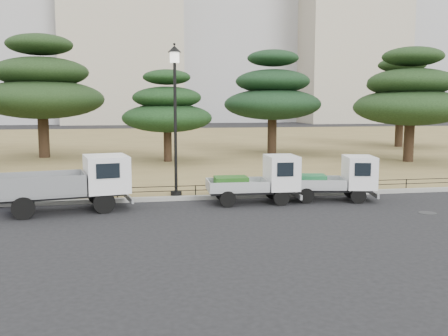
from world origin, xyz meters
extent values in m
plane|color=black|center=(0.00, 0.00, 0.00)|extent=(220.00, 220.00, 0.00)
cube|color=olive|center=(0.00, 30.60, 0.07)|extent=(120.00, 56.00, 0.15)
cube|color=gray|center=(0.00, 2.60, 0.08)|extent=(120.00, 0.25, 0.16)
cylinder|color=black|center=(-4.38, 0.71, 0.37)|extent=(0.76, 0.29, 0.74)
cylinder|color=black|center=(-4.68, 2.28, 0.37)|extent=(0.76, 0.29, 0.74)
cylinder|color=black|center=(-6.89, 0.22, 0.37)|extent=(0.76, 0.29, 0.74)
cylinder|color=black|center=(-7.20, 1.79, 0.37)|extent=(0.76, 0.29, 0.74)
cube|color=#2D2D30|center=(-5.75, 1.26, 0.57)|extent=(4.23, 1.66, 0.13)
cube|color=slate|center=(-6.48, 1.11, 0.99)|extent=(3.13, 2.14, 0.72)
cube|color=silver|center=(-4.32, 1.54, 1.27)|extent=(1.75, 2.00, 1.27)
cylinder|color=black|center=(1.94, 0.90, 0.30)|extent=(0.60, 0.18, 0.59)
cylinder|color=black|center=(1.98, 2.21, 0.30)|extent=(0.60, 0.18, 0.59)
cylinder|color=black|center=(-0.04, 0.97, 0.30)|extent=(0.60, 0.18, 0.59)
cylinder|color=black|center=(0.00, 2.27, 0.30)|extent=(0.60, 0.18, 0.59)
cube|color=#2D2D30|center=(1.00, 1.59, 0.44)|extent=(3.22, 0.83, 0.14)
cube|color=#A9ADB0|center=(0.42, 1.60, 0.70)|extent=(2.25, 1.42, 0.40)
cube|color=silver|center=(2.12, 1.55, 1.14)|extent=(1.16, 1.50, 1.28)
cube|color=#215518|center=(0.20, 1.61, 0.80)|extent=(1.24, 0.92, 0.44)
cylinder|color=black|center=(4.88, 0.75, 0.29)|extent=(0.60, 0.27, 0.58)
cylinder|color=black|center=(5.14, 1.99, 0.29)|extent=(0.60, 0.27, 0.58)
cylinder|color=black|center=(2.98, 1.14, 0.29)|extent=(0.60, 0.27, 0.58)
cylinder|color=black|center=(3.24, 2.38, 0.29)|extent=(0.60, 0.27, 0.58)
cube|color=#2D2D30|center=(4.09, 1.56, 0.43)|extent=(3.20, 1.33, 0.14)
cube|color=#AAADB1|center=(3.53, 1.67, 0.69)|extent=(2.37, 1.72, 0.39)
cube|color=silver|center=(5.17, 1.34, 1.11)|extent=(1.35, 1.62, 1.23)
cube|color=#1D6839|center=(3.32, 1.72, 0.78)|extent=(1.33, 1.08, 0.43)
cylinder|color=black|center=(-1.75, 2.90, 0.23)|extent=(0.44, 0.44, 0.16)
cylinder|color=black|center=(-1.75, 2.90, 2.78)|extent=(0.12, 0.12, 4.95)
cylinder|color=white|center=(-1.75, 2.90, 5.45)|extent=(0.40, 0.40, 0.40)
cone|color=black|center=(-1.75, 2.90, 5.78)|extent=(0.51, 0.51, 0.25)
cylinder|color=black|center=(0.00, 2.75, 0.35)|extent=(38.00, 0.03, 0.03)
cylinder|color=black|center=(0.00, 2.75, 0.53)|extent=(38.00, 0.03, 0.03)
cylinder|color=black|center=(0.00, 2.75, 0.35)|extent=(0.04, 0.04, 0.40)
cube|color=navy|center=(-8.19, 2.87, 0.50)|extent=(1.67, 1.34, 0.71)
cube|color=navy|center=(-7.89, 2.72, 1.01)|extent=(0.80, 0.71, 0.30)
cylinder|color=#2D2D30|center=(6.50, -1.20, 0.01)|extent=(0.60, 0.60, 0.01)
cylinder|color=black|center=(-9.25, 18.57, 1.73)|extent=(0.71, 0.71, 3.16)
ellipsoid|color=black|center=(-9.25, 18.57, 4.02)|extent=(8.11, 8.11, 2.60)
ellipsoid|color=black|center=(-9.25, 18.57, 5.80)|extent=(6.19, 6.19, 1.98)
ellipsoid|color=black|center=(-9.25, 18.57, 7.57)|extent=(4.28, 4.28, 1.37)
cylinder|color=black|center=(-1.25, 14.73, 1.26)|extent=(0.50, 0.50, 2.21)
ellipsoid|color=#163216|center=(-1.25, 14.73, 2.86)|extent=(5.58, 5.58, 1.78)
ellipsoid|color=#163216|center=(-1.25, 14.73, 4.10)|extent=(4.26, 4.26, 1.36)
ellipsoid|color=#163216|center=(-1.25, 14.73, 5.35)|extent=(2.94, 2.94, 0.94)
cylinder|color=black|center=(6.52, 18.42, 1.60)|extent=(0.65, 0.65, 2.89)
ellipsoid|color=black|center=(6.52, 18.42, 3.69)|extent=(6.96, 6.96, 2.23)
ellipsoid|color=black|center=(6.52, 18.42, 5.32)|extent=(5.32, 5.32, 1.70)
ellipsoid|color=black|center=(6.52, 18.42, 6.95)|extent=(3.67, 3.67, 1.17)
cylinder|color=black|center=(13.51, 11.97, 1.52)|extent=(0.62, 0.62, 2.74)
ellipsoid|color=#1B3115|center=(13.51, 11.97, 3.50)|extent=(6.95, 6.95, 2.22)
ellipsoid|color=#1B3115|center=(13.51, 11.97, 5.04)|extent=(5.31, 5.31, 1.70)
ellipsoid|color=#1B3115|center=(13.51, 11.97, 6.58)|extent=(3.66, 3.66, 1.17)
cylinder|color=black|center=(18.71, 22.31, 1.59)|extent=(0.65, 0.65, 2.89)
ellipsoid|color=black|center=(18.71, 22.31, 3.69)|extent=(7.37, 7.37, 2.36)
ellipsoid|color=black|center=(18.71, 22.31, 5.31)|extent=(5.63, 5.63, 1.80)
ellipsoid|color=black|center=(18.71, 22.31, 6.94)|extent=(3.89, 3.89, 1.24)
cube|color=#AAA08C|center=(40.00, 82.00, 24.00)|extent=(20.00, 18.00, 48.00)
camera|label=1|loc=(-3.35, -16.40, 3.69)|focal=40.00mm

